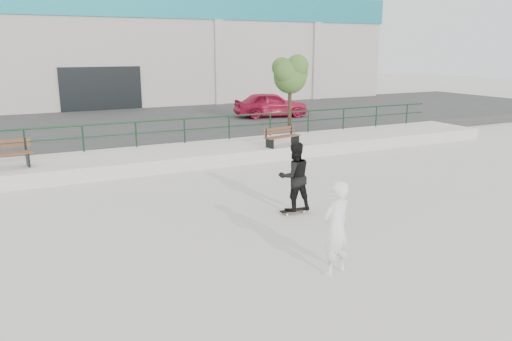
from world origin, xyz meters
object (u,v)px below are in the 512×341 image
red_car (271,104)px  skateboard (294,211)px  seated_skater (336,228)px  standing_skater (294,176)px  tree (291,73)px  bench_right (282,137)px

red_car → skateboard: 15.71m
seated_skater → standing_skater: bearing=-122.6°
tree → seated_skater: size_ratio=1.88×
bench_right → tree: size_ratio=0.48×
skateboard → seated_skater: 3.81m
bench_right → seated_skater: 10.61m
tree → skateboard: size_ratio=4.51×
skateboard → seated_skater: (-1.17, -3.52, 0.86)m
standing_skater → skateboard: bearing=6.7°
bench_right → standing_skater: standing_skater is taller
bench_right → skateboard: 6.97m
bench_right → red_car: 8.75m
tree → red_car: tree is taller
red_car → seated_skater: bearing=166.6°
bench_right → skateboard: (-3.11, -6.19, -0.80)m
bench_right → seated_skater: bearing=-125.8°
red_car → skateboard: (-6.86, -14.09, -1.13)m
bench_right → red_car: bearing=52.6°
red_car → bench_right: bearing=165.8°
tree → skateboard: (-5.73, -10.02, -3.07)m
red_car → seated_skater: red_car is taller
bench_right → seated_skater: size_ratio=0.90×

